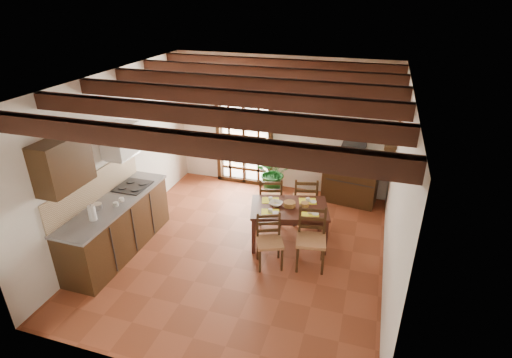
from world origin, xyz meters
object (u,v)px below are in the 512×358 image
at_px(chair_far_right, 305,208).
at_px(crt_tv, 353,153).
at_px(dining_table, 289,211).
at_px(sideboard, 350,182).
at_px(chair_near_left, 269,250).
at_px(chair_far_left, 270,208).
at_px(pendant_lamp, 294,125).
at_px(potted_plant, 274,172).
at_px(chair_near_right, 310,249).
at_px(kitchen_counter, 117,226).

bearing_deg(chair_far_right, crt_tv, -137.23).
relative_size(chair_far_right, crt_tv, 2.04).
xyz_separation_m(dining_table, sideboard, (0.85, 1.76, -0.16)).
bearing_deg(dining_table, chair_near_left, -116.21).
xyz_separation_m(chair_far_right, sideboard, (0.71, 1.05, 0.15)).
xyz_separation_m(chair_far_left, pendant_lamp, (0.47, -0.44, 1.78)).
bearing_deg(chair_far_left, chair_far_right, 178.52).
xyz_separation_m(dining_table, potted_plant, (-0.66, 1.48, -0.03)).
bearing_deg(sideboard, chair_far_left, -129.52).
relative_size(chair_near_left, crt_tv, 1.86).
xyz_separation_m(crt_tv, pendant_lamp, (-0.85, -1.65, 1.00)).
bearing_deg(sideboard, potted_plant, -161.74).
xyz_separation_m(chair_far_left, chair_far_right, (0.61, 0.16, 0.00)).
height_order(chair_near_right, potted_plant, potted_plant).
bearing_deg(sideboard, crt_tv, -82.09).
bearing_deg(dining_table, chair_far_right, 63.92).
bearing_deg(crt_tv, sideboard, 92.64).
xyz_separation_m(chair_far_left, crt_tv, (1.32, 1.21, 0.78)).
bearing_deg(chair_far_left, kitchen_counter, 20.54).
bearing_deg(chair_near_right, crt_tv, 71.76).
xyz_separation_m(chair_near_left, crt_tv, (0.99, 2.46, 0.81)).
xyz_separation_m(chair_near_left, pendant_lamp, (0.14, 0.81, 1.81)).
relative_size(kitchen_counter, chair_far_right, 2.39).
height_order(chair_near_right, chair_far_right, chair_near_right).
relative_size(sideboard, pendant_lamp, 1.24).
distance_m(chair_far_left, crt_tv, 1.96).
relative_size(kitchen_counter, chair_far_left, 2.40).
xyz_separation_m(chair_near_right, sideboard, (0.38, 2.30, 0.14)).
bearing_deg(chair_far_left, crt_tv, -153.92).
xyz_separation_m(kitchen_counter, chair_far_left, (2.14, 1.61, -0.18)).
bearing_deg(chair_far_right, sideboard, -137.08).
distance_m(chair_far_left, chair_far_right, 0.63).
height_order(dining_table, sideboard, sideboard).
height_order(chair_near_right, sideboard, chair_near_right).
bearing_deg(sideboard, chair_far_right, -116.16).
bearing_deg(chair_far_left, chair_near_right, 114.69).
bearing_deg(chair_near_right, chair_near_left, -173.84).
bearing_deg(crt_tv, chair_far_right, -121.57).
bearing_deg(chair_near_left, sideboard, 44.69).
distance_m(chair_near_right, chair_far_left, 1.44).
distance_m(chair_near_left, chair_far_left, 1.29).
distance_m(chair_far_left, potted_plant, 1.00).
xyz_separation_m(chair_near_left, sideboard, (0.99, 2.47, 0.17)).
height_order(kitchen_counter, chair_near_right, kitchen_counter).
height_order(chair_near_left, crt_tv, crt_tv).
xyz_separation_m(chair_far_right, crt_tv, (0.71, 1.05, 0.78)).
bearing_deg(chair_far_left, chair_near_left, 88.43).
xyz_separation_m(chair_far_left, sideboard, (1.32, 1.22, 0.15)).
relative_size(kitchen_counter, dining_table, 1.57).
height_order(chair_far_right, sideboard, chair_far_right).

